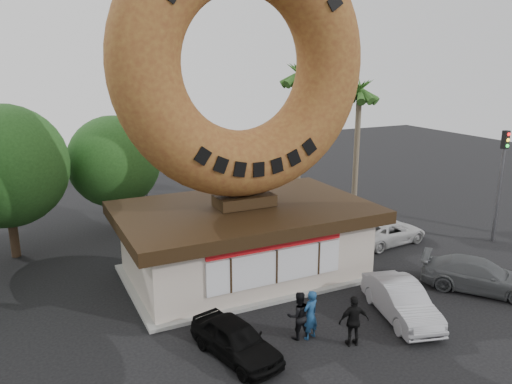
{
  "coord_description": "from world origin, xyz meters",
  "views": [
    {
      "loc": [
        -8.85,
        -13.46,
        9.62
      ],
      "look_at": [
        -0.39,
        4.0,
        4.46
      ],
      "focal_mm": 35.0,
      "sensor_mm": 36.0,
      "label": 1
    }
  ],
  "objects_px": {
    "car_grey": "(479,275)",
    "car_white": "(388,232)",
    "person_left": "(310,315)",
    "car_silver": "(401,301)",
    "person_right": "(354,321)",
    "giant_donut": "(243,64)",
    "traffic_signal": "(501,172)",
    "car_black": "(236,340)",
    "street_lamp": "(147,148)",
    "person_center": "(298,315)",
    "donut_shop": "(245,238)"
  },
  "relations": [
    {
      "from": "person_left",
      "to": "person_center",
      "type": "relative_size",
      "value": 1.04
    },
    {
      "from": "person_center",
      "to": "car_grey",
      "type": "bearing_deg",
      "value": -171.91
    },
    {
      "from": "car_grey",
      "to": "car_white",
      "type": "relative_size",
      "value": 1.08
    },
    {
      "from": "donut_shop",
      "to": "giant_donut",
      "type": "relative_size",
      "value": 0.99
    },
    {
      "from": "giant_donut",
      "to": "car_grey",
      "type": "distance_m",
      "value": 13.46
    },
    {
      "from": "person_right",
      "to": "giant_donut",
      "type": "bearing_deg",
      "value": -69.15
    },
    {
      "from": "traffic_signal",
      "to": "giant_donut",
      "type": "bearing_deg",
      "value": 171.83
    },
    {
      "from": "street_lamp",
      "to": "car_white",
      "type": "height_order",
      "value": "street_lamp"
    },
    {
      "from": "person_center",
      "to": "car_black",
      "type": "xyz_separation_m",
      "value": [
        -2.47,
        -0.1,
        -0.24
      ]
    },
    {
      "from": "car_grey",
      "to": "person_center",
      "type": "bearing_deg",
      "value": 140.27
    },
    {
      "from": "person_right",
      "to": "car_grey",
      "type": "height_order",
      "value": "person_right"
    },
    {
      "from": "person_left",
      "to": "car_silver",
      "type": "xyz_separation_m",
      "value": [
        3.91,
        -0.25,
        -0.21
      ]
    },
    {
      "from": "street_lamp",
      "to": "person_right",
      "type": "bearing_deg",
      "value": -80.81
    },
    {
      "from": "traffic_signal",
      "to": "car_grey",
      "type": "xyz_separation_m",
      "value": [
        -5.66,
        -3.9,
        -3.18
      ]
    },
    {
      "from": "traffic_signal",
      "to": "car_white",
      "type": "height_order",
      "value": "traffic_signal"
    },
    {
      "from": "car_grey",
      "to": "car_silver",
      "type": "bearing_deg",
      "value": 145.39
    },
    {
      "from": "street_lamp",
      "to": "car_silver",
      "type": "distance_m",
      "value": 17.61
    },
    {
      "from": "person_center",
      "to": "person_right",
      "type": "relative_size",
      "value": 0.96
    },
    {
      "from": "street_lamp",
      "to": "car_black",
      "type": "distance_m",
      "value": 16.43
    },
    {
      "from": "person_right",
      "to": "car_grey",
      "type": "xyz_separation_m",
      "value": [
        7.44,
        1.15,
        -0.24
      ]
    },
    {
      "from": "person_center",
      "to": "car_white",
      "type": "height_order",
      "value": "person_center"
    },
    {
      "from": "traffic_signal",
      "to": "person_right",
      "type": "relative_size",
      "value": 3.29
    },
    {
      "from": "car_grey",
      "to": "car_white",
      "type": "height_order",
      "value": "car_grey"
    },
    {
      "from": "car_silver",
      "to": "person_right",
      "type": "bearing_deg",
      "value": -150.05
    },
    {
      "from": "donut_shop",
      "to": "car_silver",
      "type": "distance_m",
      "value": 7.35
    },
    {
      "from": "person_left",
      "to": "person_right",
      "type": "height_order",
      "value": "person_right"
    },
    {
      "from": "car_grey",
      "to": "traffic_signal",
      "type": "bearing_deg",
      "value": -4.67
    },
    {
      "from": "traffic_signal",
      "to": "car_silver",
      "type": "xyz_separation_m",
      "value": [
        -10.3,
        -4.27,
        -3.16
      ]
    },
    {
      "from": "traffic_signal",
      "to": "person_left",
      "type": "relative_size",
      "value": 3.32
    },
    {
      "from": "donut_shop",
      "to": "car_black",
      "type": "bearing_deg",
      "value": -117.24
    },
    {
      "from": "car_black",
      "to": "donut_shop",
      "type": "bearing_deg",
      "value": 48.89
    },
    {
      "from": "person_center",
      "to": "person_right",
      "type": "distance_m",
      "value": 1.92
    },
    {
      "from": "person_left",
      "to": "car_silver",
      "type": "relative_size",
      "value": 0.43
    },
    {
      "from": "car_black",
      "to": "car_grey",
      "type": "height_order",
      "value": "car_grey"
    },
    {
      "from": "car_silver",
      "to": "car_black",
      "type": "bearing_deg",
      "value": -168.45
    },
    {
      "from": "car_black",
      "to": "car_white",
      "type": "height_order",
      "value": "car_black"
    },
    {
      "from": "person_left",
      "to": "car_silver",
      "type": "bearing_deg",
      "value": 159.48
    },
    {
      "from": "person_right",
      "to": "car_silver",
      "type": "bearing_deg",
      "value": -151.03
    },
    {
      "from": "street_lamp",
      "to": "person_left",
      "type": "xyz_separation_m",
      "value": [
        1.65,
        -16.02,
        -3.57
      ]
    },
    {
      "from": "person_left",
      "to": "person_center",
      "type": "xyz_separation_m",
      "value": [
        -0.37,
        0.2,
        -0.03
      ]
    },
    {
      "from": "traffic_signal",
      "to": "person_right",
      "type": "xyz_separation_m",
      "value": [
        -13.1,
        -5.04,
        -2.94
      ]
    },
    {
      "from": "street_lamp",
      "to": "donut_shop",
      "type": "bearing_deg",
      "value": -79.5
    },
    {
      "from": "car_silver",
      "to": "car_white",
      "type": "bearing_deg",
      "value": 67.5
    },
    {
      "from": "car_grey",
      "to": "car_white",
      "type": "bearing_deg",
      "value": 47.65
    },
    {
      "from": "car_black",
      "to": "car_silver",
      "type": "height_order",
      "value": "car_silver"
    },
    {
      "from": "car_white",
      "to": "traffic_signal",
      "type": "bearing_deg",
      "value": -118.78
    },
    {
      "from": "person_left",
      "to": "person_right",
      "type": "bearing_deg",
      "value": 120.52
    },
    {
      "from": "car_grey",
      "to": "car_white",
      "type": "xyz_separation_m",
      "value": [
        0.34,
        6.23,
        -0.08
      ]
    },
    {
      "from": "traffic_signal",
      "to": "car_black",
      "type": "distance_m",
      "value": 17.78
    },
    {
      "from": "person_center",
      "to": "donut_shop",
      "type": "bearing_deg",
      "value": -87.04
    }
  ]
}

